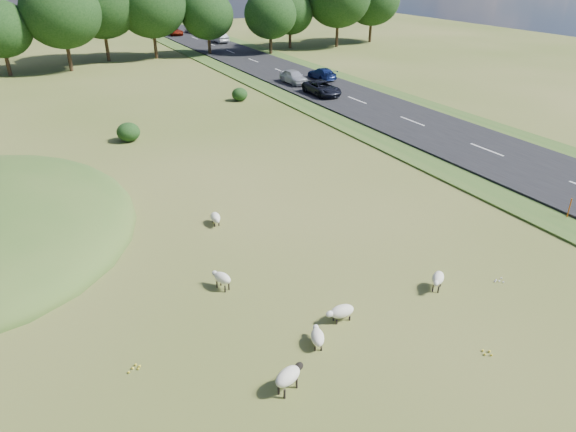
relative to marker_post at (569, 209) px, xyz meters
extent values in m
plane|color=#435A1C|center=(-15.78, 21.45, -0.60)|extent=(160.00, 160.00, 0.00)
cube|color=black|center=(4.22, 31.45, -0.47)|extent=(8.00, 150.00, 0.25)
cylinder|color=black|center=(-24.60, 54.88, 0.91)|extent=(0.44, 0.44, 3.02)
cylinder|color=black|center=(-17.86, 54.43, 1.35)|extent=(0.44, 0.44, 3.90)
ellipsoid|color=black|center=(-17.86, 54.43, 6.11)|extent=(9.09, 9.09, 8.18)
cylinder|color=black|center=(-12.54, 59.35, 1.51)|extent=(0.44, 0.44, 4.22)
ellipsoid|color=black|center=(-12.54, 59.35, 6.67)|extent=(9.85, 9.85, 8.86)
cylinder|color=black|center=(-6.33, 58.40, 1.37)|extent=(0.44, 0.44, 3.94)
ellipsoid|color=black|center=(-6.33, 58.40, 6.19)|extent=(9.20, 9.20, 8.28)
cylinder|color=black|center=(1.08, 57.46, 0.94)|extent=(0.44, 0.44, 3.09)
ellipsoid|color=black|center=(1.08, 57.46, 4.72)|extent=(7.20, 7.20, 6.48)
cylinder|color=black|center=(8.99, 53.91, 0.96)|extent=(0.44, 0.44, 3.12)
ellipsoid|color=black|center=(8.99, 53.91, 4.78)|extent=(7.29, 7.29, 6.56)
cylinder|color=black|center=(14.11, 57.71, 0.87)|extent=(0.44, 0.44, 2.93)
ellipsoid|color=black|center=(14.11, 57.71, 4.45)|extent=(6.84, 6.84, 6.16)
cylinder|color=black|center=(21.07, 55.41, 1.48)|extent=(0.44, 0.44, 4.16)
cylinder|color=black|center=(28.77, 57.35, 1.27)|extent=(0.44, 0.44, 3.74)
ellipsoid|color=black|center=(28.77, 57.35, 5.83)|extent=(8.72, 8.72, 7.84)
ellipsoid|color=black|center=(-17.57, 23.93, 0.10)|extent=(1.72, 1.72, 1.41)
ellipsoid|color=black|center=(-5.40, 31.35, 0.02)|extent=(1.52, 1.52, 1.25)
cylinder|color=#D8590C|center=(0.00, 0.00, 0.00)|extent=(0.06, 0.06, 1.20)
ellipsoid|color=beige|center=(-18.66, -3.78, 0.02)|extent=(1.13, 0.85, 0.51)
ellipsoid|color=black|center=(-18.15, -3.58, 0.06)|extent=(0.39, 0.34, 0.26)
cylinder|color=black|center=(-18.43, -3.55, -0.42)|extent=(0.07, 0.07, 0.37)
cylinder|color=black|center=(-18.34, -3.79, -0.42)|extent=(0.07, 0.07, 0.37)
cylinder|color=black|center=(-18.97, -3.76, -0.42)|extent=(0.07, 0.07, 0.37)
cylinder|color=black|center=(-18.88, -4.00, -0.42)|extent=(0.07, 0.07, 0.37)
ellipsoid|color=beige|center=(-10.53, -1.67, -0.06)|extent=(0.98, 0.90, 0.45)
ellipsoid|color=silver|center=(-10.90, -1.96, -0.03)|extent=(0.36, 0.34, 0.23)
cylinder|color=black|center=(-10.66, -1.91, -0.44)|extent=(0.06, 0.06, 0.32)
cylinder|color=black|center=(-10.79, -1.74, -0.44)|extent=(0.06, 0.06, 0.32)
cylinder|color=black|center=(-10.26, -1.60, -0.44)|extent=(0.06, 0.06, 0.32)
cylinder|color=black|center=(-10.39, -1.42, -0.44)|extent=(0.06, 0.06, 0.32)
ellipsoid|color=beige|center=(-15.18, -1.57, -0.17)|extent=(1.00, 0.58, 0.50)
ellipsoid|color=silver|center=(-15.70, -1.54, -0.14)|extent=(0.33, 0.26, 0.25)
cylinder|color=black|center=(-15.47, -1.67, -0.51)|extent=(0.07, 0.07, 0.18)
cylinder|color=black|center=(-15.45, -1.43, -0.51)|extent=(0.07, 0.07, 0.18)
cylinder|color=black|center=(-14.90, -1.71, -0.51)|extent=(0.07, 0.07, 0.18)
cylinder|color=black|center=(-14.89, -1.47, -0.51)|extent=(0.07, 0.07, 0.18)
ellipsoid|color=beige|center=(-16.73, -2.37, -0.21)|extent=(0.78, 0.99, 0.45)
ellipsoid|color=silver|center=(-16.54, -1.94, -0.18)|extent=(0.31, 0.35, 0.23)
cylinder|color=black|center=(-16.73, -2.10, -0.52)|extent=(0.06, 0.06, 0.16)
cylinder|color=black|center=(-16.53, -2.18, -0.52)|extent=(0.06, 0.06, 0.16)
cylinder|color=black|center=(-16.93, -2.57, -0.52)|extent=(0.06, 0.06, 0.16)
cylinder|color=black|center=(-16.73, -2.65, -0.52)|extent=(0.06, 0.06, 0.16)
ellipsoid|color=beige|center=(-18.41, 2.50, -0.07)|extent=(0.74, 0.97, 0.44)
ellipsoid|color=silver|center=(-18.57, 2.94, -0.04)|extent=(0.30, 0.34, 0.22)
cylinder|color=black|center=(-18.60, 2.70, -0.44)|extent=(0.06, 0.06, 0.31)
cylinder|color=black|center=(-18.40, 2.77, -0.44)|extent=(0.06, 0.06, 0.31)
cylinder|color=black|center=(-18.42, 2.23, -0.44)|extent=(0.06, 0.06, 0.31)
cylinder|color=black|center=(-18.22, 2.31, -0.44)|extent=(0.06, 0.06, 0.31)
ellipsoid|color=beige|center=(-16.61, 8.14, -0.21)|extent=(0.60, 0.95, 0.45)
ellipsoid|color=silver|center=(-16.68, 7.66, -0.18)|extent=(0.26, 0.32, 0.23)
cylinder|color=black|center=(-16.54, 7.87, -0.52)|extent=(0.06, 0.06, 0.17)
cylinder|color=black|center=(-16.75, 7.90, -0.52)|extent=(0.06, 0.06, 0.17)
cylinder|color=black|center=(-16.46, 8.38, -0.52)|extent=(0.06, 0.06, 0.17)
cylinder|color=black|center=(-16.68, 8.41, -0.52)|extent=(0.06, 0.06, 0.17)
imported|color=#B2B5BB|center=(6.12, 66.64, 0.39)|extent=(1.56, 4.48, 1.48)
imported|color=maroon|center=(2.32, 78.71, 0.28)|extent=(2.11, 4.57, 1.27)
imported|color=black|center=(2.32, 28.83, 0.32)|extent=(2.22, 4.81, 1.34)
imported|color=#B3B4BB|center=(2.32, 34.69, 0.37)|extent=(1.70, 4.22, 1.44)
imported|color=white|center=(6.12, 80.34, 0.31)|extent=(1.86, 4.58, 1.33)
imported|color=navy|center=(6.12, 35.10, 0.27)|extent=(1.73, 4.25, 1.23)
camera|label=1|loc=(-24.29, -14.48, 11.75)|focal=32.00mm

